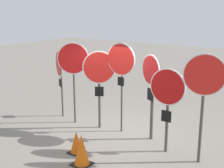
{
  "coord_description": "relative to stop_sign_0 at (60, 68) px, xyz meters",
  "views": [
    {
      "loc": [
        4.59,
        -6.95,
        3.62
      ],
      "look_at": [
        -0.23,
        0.0,
        1.46
      ],
      "focal_mm": 50.0,
      "sensor_mm": 36.0,
      "label": 1
    }
  ],
  "objects": [
    {
      "name": "ground_plane",
      "position": [
        2.41,
        -0.18,
        -1.63
      ],
      "size": [
        40.0,
        40.0,
        0.0
      ],
      "primitive_type": "plane",
      "color": "gray"
    },
    {
      "name": "stop_sign_0",
      "position": [
        0.0,
        0.0,
        0.0
      ],
      "size": [
        0.71,
        0.48,
        2.24
      ],
      "rotation": [
        0.0,
        0.0,
        -0.58
      ],
      "color": "#474238",
      "rests_on": "ground"
    },
    {
      "name": "stop_sign_1",
      "position": [
        0.79,
        -0.21,
        0.27
      ],
      "size": [
        0.81,
        0.55,
        2.54
      ],
      "rotation": [
        0.0,
        0.0,
        0.59
      ],
      "color": "#474238",
      "rests_on": "ground"
    },
    {
      "name": "stop_sign_2",
      "position": [
        1.68,
        -0.1,
        0.04
      ],
      "size": [
        0.8,
        0.55,
        2.35
      ],
      "rotation": [
        0.0,
        0.0,
        0.59
      ],
      "color": "#474238",
      "rests_on": "ground"
    },
    {
      "name": "stop_sign_3",
      "position": [
        2.35,
        0.02,
        0.36
      ],
      "size": [
        0.92,
        0.12,
        2.61
      ],
      "rotation": [
        0.0,
        0.0,
        -0.03
      ],
      "color": "#474238",
      "rests_on": "ground"
    },
    {
      "name": "stop_sign_4",
      "position": [
        3.3,
        0.04,
        -0.0
      ],
      "size": [
        0.72,
        0.44,
        2.37
      ],
      "rotation": [
        0.0,
        0.0,
        -0.54
      ],
      "color": "#474238",
      "rests_on": "ground"
    },
    {
      "name": "stop_sign_5",
      "position": [
        3.99,
        -0.44,
        -0.11
      ],
      "size": [
        0.91,
        0.14,
        2.16
      ],
      "rotation": [
        0.0,
        0.0,
        0.02
      ],
      "color": "#474238",
      "rests_on": "ground"
    },
    {
      "name": "stop_sign_6",
      "position": [
        4.88,
        -0.5,
        0.28
      ],
      "size": [
        0.92,
        0.32,
        2.61
      ],
      "rotation": [
        0.0,
        0.0,
        0.31
      ],
      "color": "#474238",
      "rests_on": "ground"
    },
    {
      "name": "traffic_cone_0",
      "position": [
        2.18,
        -1.74,
        -1.35
      ],
      "size": [
        0.38,
        0.38,
        0.58
      ],
      "color": "black",
      "rests_on": "ground"
    },
    {
      "name": "traffic_cone_1",
      "position": [
        2.68,
        -2.12,
        -1.26
      ],
      "size": [
        0.43,
        0.43,
        0.75
      ],
      "color": "black",
      "rests_on": "ground"
    }
  ]
}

